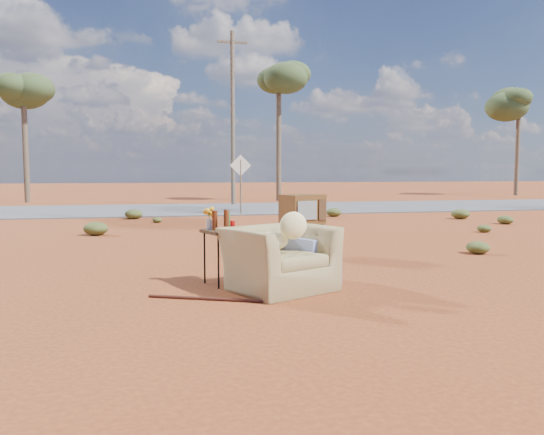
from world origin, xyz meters
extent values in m
plane|color=brown|center=(0.00, 0.00, 0.00)|extent=(140.00, 140.00, 0.00)
cube|color=#565659|center=(0.00, 15.00, 0.02)|extent=(140.00, 7.00, 0.04)
imported|color=olive|center=(0.07, -0.42, 0.57)|extent=(1.53, 1.31, 1.13)
ellipsoid|color=#F6E096|center=(-0.01, -0.40, 0.66)|extent=(0.41, 0.41, 0.24)
ellipsoid|color=#F6E096|center=(0.22, -0.59, 0.87)|extent=(0.36, 0.18, 0.36)
cube|color=#213B99|center=(0.56, -0.06, 0.33)|extent=(0.85, 0.99, 0.66)
cube|color=black|center=(1.16, 2.37, 0.57)|extent=(0.76, 0.67, 0.03)
cylinder|color=black|center=(0.97, 2.06, 0.29)|extent=(0.04, 0.04, 0.57)
cylinder|color=black|center=(1.51, 2.25, 0.29)|extent=(0.04, 0.04, 0.57)
cylinder|color=black|center=(0.81, 2.48, 0.29)|extent=(0.04, 0.04, 0.57)
cylinder|color=black|center=(1.36, 2.68, 0.29)|extent=(0.04, 0.04, 0.57)
cube|color=brown|center=(1.16, 2.37, 0.87)|extent=(0.86, 0.76, 0.55)
cube|color=slate|center=(1.17, 2.06, 0.87)|extent=(0.41, 0.16, 0.34)
cube|color=#472D19|center=(1.49, 2.18, 0.87)|extent=(0.16, 0.07, 0.39)
cube|color=#362413|center=(-0.59, 0.08, 0.74)|extent=(0.68, 0.68, 0.04)
cylinder|color=black|center=(-0.71, -0.19, 0.37)|extent=(0.03, 0.03, 0.74)
cylinder|color=black|center=(-0.31, -0.04, 0.37)|extent=(0.03, 0.03, 0.74)
cylinder|color=black|center=(-0.86, 0.20, 0.37)|extent=(0.03, 0.03, 0.74)
cylinder|color=black|center=(-0.46, 0.36, 0.37)|extent=(0.03, 0.03, 0.74)
cylinder|color=#4E1C0D|center=(-0.72, 0.09, 0.90)|extent=(0.07, 0.07, 0.28)
cylinder|color=#4E1C0D|center=(-0.58, -0.01, 0.91)|extent=(0.07, 0.07, 0.30)
cylinder|color=#2A5825|center=(-0.52, 0.22, 0.89)|extent=(0.06, 0.06, 0.25)
cylinder|color=red|center=(-0.49, 0.00, 0.83)|extent=(0.07, 0.07, 0.14)
cylinder|color=silver|center=(-0.79, 0.17, 0.84)|extent=(0.08, 0.08, 0.15)
ellipsoid|color=orange|center=(-0.79, 0.17, 1.00)|extent=(0.17, 0.17, 0.13)
cylinder|color=#4C1E14|center=(-0.93, -0.80, 0.02)|extent=(1.38, 0.63, 0.04)
cylinder|color=brown|center=(1.50, 12.00, 1.00)|extent=(0.06, 0.06, 2.00)
cube|color=silver|center=(1.50, 12.00, 1.80)|extent=(0.78, 0.04, 0.78)
cylinder|color=brown|center=(-8.00, 22.00, 3.00)|extent=(0.28, 0.28, 6.00)
ellipsoid|color=#3C4E28|center=(-8.00, 22.00, 5.50)|extent=(3.20, 3.20, 2.20)
cylinder|color=brown|center=(5.00, 21.00, 3.50)|extent=(0.28, 0.28, 7.00)
ellipsoid|color=#3C4E28|center=(5.00, 21.00, 6.50)|extent=(3.20, 3.20, 2.20)
cylinder|color=brown|center=(22.00, 24.00, 3.25)|extent=(0.28, 0.28, 6.50)
ellipsoid|color=#3C4E28|center=(22.00, 24.00, 6.00)|extent=(3.20, 3.20, 2.20)
cylinder|color=brown|center=(2.00, 17.50, 4.00)|extent=(0.20, 0.20, 8.00)
cube|color=brown|center=(2.00, 17.50, 7.50)|extent=(1.40, 0.10, 0.10)
ellipsoid|color=#4E5625|center=(4.50, 1.80, 0.12)|extent=(0.44, 0.44, 0.24)
ellipsoid|color=#4E5625|center=(-3.00, 6.50, 0.17)|extent=(0.60, 0.60, 0.33)
ellipsoid|color=#4E5625|center=(6.80, 5.00, 0.10)|extent=(0.36, 0.36, 0.20)
ellipsoid|color=#4E5625|center=(3.20, 8.00, 0.11)|extent=(0.40, 0.40, 0.22)
ellipsoid|color=#4E5625|center=(-1.50, 9.50, 0.08)|extent=(0.30, 0.30, 0.17)
camera|label=1|loc=(-1.50, -7.19, 1.57)|focal=35.00mm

